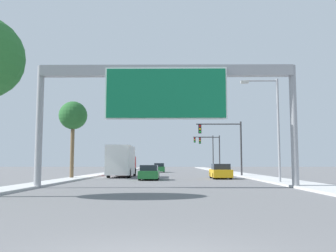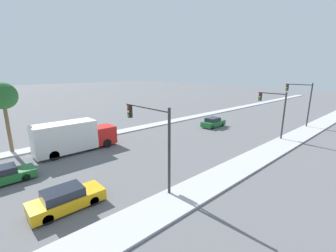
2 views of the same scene
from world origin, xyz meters
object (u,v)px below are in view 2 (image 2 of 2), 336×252
(car_near_right, at_px, (66,199))
(truck_box_primary, at_px, (73,137))
(car_mid_center, at_px, (2,176))
(traffic_light_mid_block, at_px, (275,107))
(palm_tree_background, at_px, (3,97))
(traffic_light_far_intersection, at_px, (302,98))
(car_mid_right, at_px, (213,123))
(traffic_light_near_intersection, at_px, (154,132))

(car_near_right, xyz_separation_m, truck_box_primary, (-10.50, 4.37, 1.04))
(car_near_right, relative_size, car_mid_center, 1.02)
(traffic_light_mid_block, bearing_deg, palm_tree_background, -122.00)
(traffic_light_far_intersection, bearing_deg, car_mid_center, -103.19)
(car_near_right, bearing_deg, truck_box_primary, 157.41)
(car_mid_right, xyz_separation_m, car_mid_center, (0.00, -27.84, -0.06))
(car_near_right, bearing_deg, traffic_light_near_intersection, 75.74)
(car_mid_center, height_order, palm_tree_background, palm_tree_background)
(car_mid_center, xyz_separation_m, truck_box_primary, (-3.50, 7.00, 1.09))
(car_mid_center, bearing_deg, traffic_light_mid_block, 72.42)
(car_mid_right, bearing_deg, palm_tree_background, -106.56)
(traffic_light_near_intersection, bearing_deg, car_mid_center, -134.34)
(car_mid_center, xyz_separation_m, traffic_light_near_intersection, (8.56, 8.76, 3.75))
(car_mid_center, distance_m, traffic_light_far_intersection, 40.01)
(car_mid_right, xyz_separation_m, traffic_light_near_intersection, (8.56, -19.08, 3.68))
(truck_box_primary, bearing_deg, car_mid_center, -63.42)
(traffic_light_near_intersection, height_order, palm_tree_background, palm_tree_background)
(car_mid_center, height_order, truck_box_primary, truck_box_primary)
(car_near_right, distance_m, car_mid_right, 26.17)
(traffic_light_mid_block, bearing_deg, car_near_right, -94.62)
(truck_box_primary, bearing_deg, traffic_light_near_intersection, 8.31)
(truck_box_primary, relative_size, traffic_light_far_intersection, 1.26)
(traffic_light_far_intersection, xyz_separation_m, palm_tree_background, (-16.83, -36.98, 1.56))
(truck_box_primary, bearing_deg, car_mid_right, 80.47)
(car_near_right, xyz_separation_m, car_mid_center, (-7.00, -2.63, -0.04))
(car_mid_right, distance_m, traffic_light_near_intersection, 21.24)
(car_mid_right, bearing_deg, traffic_light_near_intersection, -65.85)
(traffic_light_near_intersection, height_order, traffic_light_mid_block, traffic_light_near_intersection)
(traffic_light_far_intersection, bearing_deg, car_mid_right, -129.76)
(car_near_right, height_order, car_mid_center, car_near_right)
(truck_box_primary, relative_size, palm_tree_background, 1.14)
(palm_tree_background, bearing_deg, traffic_light_mid_block, 58.00)
(car_mid_right, bearing_deg, traffic_light_far_intersection, 50.24)
(car_mid_center, distance_m, palm_tree_background, 9.69)
(car_mid_center, height_order, traffic_light_far_intersection, traffic_light_far_intersection)
(car_mid_center, relative_size, traffic_light_near_intersection, 0.71)
(car_mid_right, relative_size, palm_tree_background, 0.55)
(car_near_right, bearing_deg, car_mid_right, 105.52)
(car_mid_center, relative_size, traffic_light_far_intersection, 0.65)
(truck_box_primary, bearing_deg, traffic_light_mid_block, 59.91)
(truck_box_primary, xyz_separation_m, traffic_light_near_intersection, (12.06, 1.76, 2.66))
(car_near_right, height_order, traffic_light_far_intersection, traffic_light_far_intersection)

